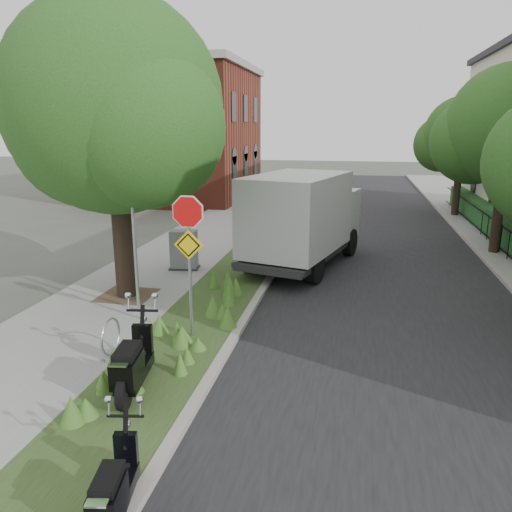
{
  "coord_description": "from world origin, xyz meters",
  "views": [
    {
      "loc": [
        2.0,
        -9.07,
        4.58
      ],
      "look_at": [
        -0.5,
        3.22,
        1.3
      ],
      "focal_mm": 35.0,
      "sensor_mm": 36.0,
      "label": 1
    }
  ],
  "objects": [
    {
      "name": "ground",
      "position": [
        0.0,
        0.0,
        0.0
      ],
      "size": [
        120.0,
        120.0,
        0.0
      ],
      "primitive_type": "plane",
      "color": "#4C5147",
      "rests_on": "ground"
    },
    {
      "name": "sidewalk_near",
      "position": [
        -4.25,
        10.0,
        0.06
      ],
      "size": [
        3.5,
        60.0,
        0.12
      ],
      "primitive_type": "cube",
      "color": "gray",
      "rests_on": "ground"
    },
    {
      "name": "verge",
      "position": [
        -1.5,
        10.0,
        0.06
      ],
      "size": [
        2.0,
        60.0,
        0.12
      ],
      "primitive_type": "cube",
      "color": "#2B411B",
      "rests_on": "ground"
    },
    {
      "name": "kerb_near",
      "position": [
        -0.5,
        10.0,
        0.07
      ],
      "size": [
        0.2,
        60.0,
        0.13
      ],
      "primitive_type": "cube",
      "color": "#9E9991",
      "rests_on": "ground"
    },
    {
      "name": "road",
      "position": [
        3.0,
        10.0,
        0.01
      ],
      "size": [
        7.0,
        60.0,
        0.01
      ],
      "primitive_type": "cube",
      "color": "black",
      "rests_on": "ground"
    },
    {
      "name": "kerb_far",
      "position": [
        6.5,
        10.0,
        0.07
      ],
      "size": [
        0.2,
        60.0,
        0.13
      ],
      "primitive_type": "cube",
      "color": "#9E9991",
      "rests_on": "ground"
    },
    {
      "name": "street_tree_main",
      "position": [
        -4.08,
        2.86,
        4.8
      ],
      "size": [
        6.21,
        5.54,
        7.66
      ],
      "color": "black",
      "rests_on": "ground"
    },
    {
      "name": "bare_post",
      "position": [
        -3.2,
        1.8,
        2.12
      ],
      "size": [
        0.08,
        0.08,
        4.0
      ],
      "color": "#A5A8AD",
      "rests_on": "ground"
    },
    {
      "name": "bike_hoop",
      "position": [
        -2.7,
        -0.6,
        0.5
      ],
      "size": [
        0.06,
        0.78,
        0.77
      ],
      "color": "#A5A8AD",
      "rests_on": "ground"
    },
    {
      "name": "sign_assembly",
      "position": [
        -1.4,
        0.58,
        2.33
      ],
      "size": [
        0.94,
        0.08,
        3.22
      ],
      "color": "#A5A8AD",
      "rests_on": "ground"
    },
    {
      "name": "fence_far",
      "position": [
        7.2,
        10.0,
        0.67
      ],
      "size": [
        0.04,
        24.0,
        1.0
      ],
      "color": "black",
      "rests_on": "ground"
    },
    {
      "name": "brick_building",
      "position": [
        -9.5,
        22.0,
        4.21
      ],
      "size": [
        9.4,
        10.4,
        8.3
      ],
      "color": "maroon",
      "rests_on": "ground"
    },
    {
      "name": "far_tree_b",
      "position": [
        6.94,
        10.05,
        4.37
      ],
      "size": [
        4.83,
        4.31,
        6.56
      ],
      "color": "black",
      "rests_on": "ground"
    },
    {
      "name": "far_tree_c",
      "position": [
        6.94,
        18.04,
        3.95
      ],
      "size": [
        4.37,
        3.89,
        5.93
      ],
      "color": "black",
      "rests_on": "ground"
    },
    {
      "name": "scooter_near",
      "position": [
        -1.61,
        -1.95,
        0.57
      ],
      "size": [
        0.6,
        1.95,
        0.93
      ],
      "color": "black",
      "rests_on": "ground"
    },
    {
      "name": "scooter_far",
      "position": [
        -0.57,
        -4.67,
        0.48
      ],
      "size": [
        0.51,
        1.56,
        0.75
      ],
      "color": "black",
      "rests_on": "ground"
    },
    {
      "name": "box_truck",
      "position": [
        0.29,
        7.06,
        1.73
      ],
      "size": [
        3.67,
        6.24,
        2.65
      ],
      "color": "#262628",
      "rests_on": "ground"
    },
    {
      "name": "utility_cabinet",
      "position": [
        -3.35,
        5.65,
        0.71
      ],
      "size": [
        1.0,
        0.74,
        1.24
      ],
      "color": "#262628",
      "rests_on": "ground"
    }
  ]
}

